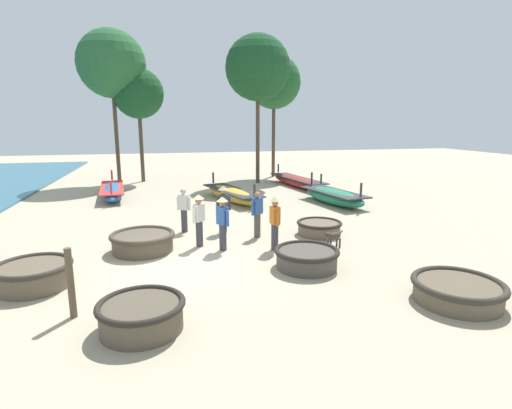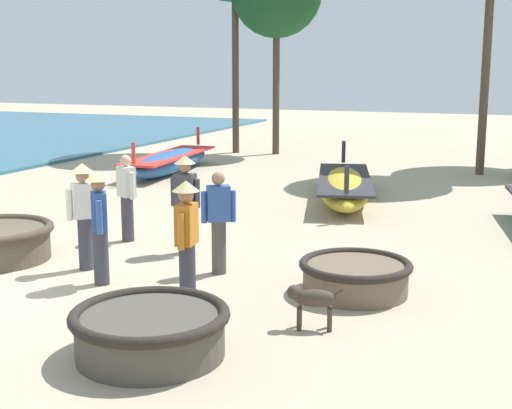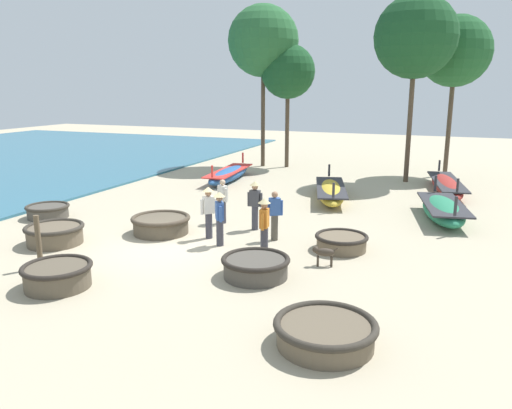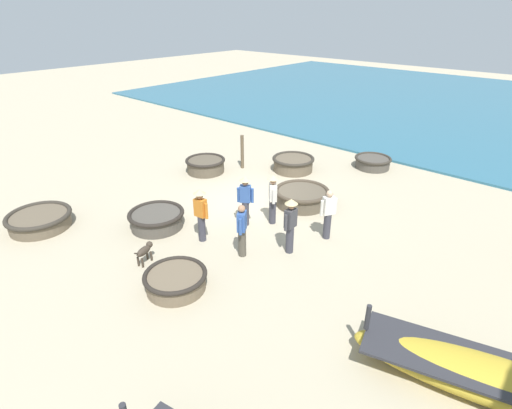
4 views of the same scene
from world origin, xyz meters
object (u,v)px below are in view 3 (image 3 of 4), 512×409
object	(u,v)px
coracle_center	(55,234)
tree_rightmost	(263,41)
fisherman_hauling	(220,215)
tree_left_mid	(416,37)
coracle_far_right	(325,332)
coracle_tilted	(48,211)
long_boat_red_hull	(443,210)
fisherman_standing_right	(209,209)
coracle_nearest	(341,242)
coracle_upturned	(256,266)
fisherman_crouching	(264,223)
tree_leftmost	(288,72)
coracle_front_right	(57,275)
dog	(323,253)
fisherman_standing_left	(255,202)
coracle_front_left	(161,224)
long_boat_green_hull	(331,191)
mooring_post_inland	(38,242)
long_boat_ochre_hull	(447,185)
long_boat_blue_hull	(229,174)
fisherman_by_coracle	(223,200)
fisherman_with_hat	(275,214)
tree_center	(455,52)

from	to	relation	value
coracle_center	tree_rightmost	bearing A→B (deg)	88.72
fisherman_hauling	tree_left_mid	distance (m)	14.98
coracle_far_right	coracle_tilted	world-z (taller)	coracle_far_right
long_boat_red_hull	fisherman_standing_right	distance (m)	8.62
tree_left_mid	coracle_nearest	bearing A→B (deg)	-93.28
coracle_upturned	fisherman_standing_right	world-z (taller)	fisherman_standing_right
fisherman_crouching	tree_leftmost	world-z (taller)	tree_leftmost
fisherman_hauling	coracle_front_right	bearing A→B (deg)	-116.80
coracle_front_right	tree_left_mid	xyz separation A→B (m)	(6.43, 17.40, 6.72)
coracle_nearest	tree_leftmost	bearing A→B (deg)	114.19
tree_left_mid	tree_leftmost	size ratio (longest dim) A/B	1.26
fisherman_standing_right	dog	world-z (taller)	fisherman_standing_right
coracle_far_right	fisherman_standing_left	size ratio (longest dim) A/B	1.17
coracle_center	tree_left_mid	distance (m)	18.54
tree_rightmost	fisherman_standing_left	bearing A→B (deg)	-70.12
coracle_upturned	coracle_front_left	size ratio (longest dim) A/B	0.91
coracle_front_right	coracle_nearest	size ratio (longest dim) A/B	1.06
coracle_center	tree_leftmost	size ratio (longest dim) A/B	0.25
long_boat_green_hull	mooring_post_inland	world-z (taller)	mooring_post_inland
long_boat_ochre_hull	tree_rightmost	world-z (taller)	tree_rightmost
coracle_tilted	long_boat_blue_hull	size ratio (longest dim) A/B	0.29
fisherman_standing_right	mooring_post_inland	world-z (taller)	fisherman_standing_right
coracle_tilted	long_boat_red_hull	size ratio (longest dim) A/B	0.35
coracle_front_right	fisherman_crouching	size ratio (longest dim) A/B	1.00
tree_left_mid	tree_leftmost	world-z (taller)	tree_left_mid
coracle_front_right	mooring_post_inland	bearing A→B (deg)	148.46
fisherman_by_coracle	fisherman_with_hat	bearing A→B (deg)	-27.49
long_boat_blue_hull	fisherman_with_hat	size ratio (longest dim) A/B	3.38
coracle_front_right	fisherman_standing_left	world-z (taller)	fisherman_standing_left
coracle_front_right	long_boat_ochre_hull	size ratio (longest dim) A/B	0.29
fisherman_standing_right	fisherman_by_coracle	bearing A→B (deg)	101.46
coracle_front_left	long_boat_ochre_hull	size ratio (longest dim) A/B	0.33
coracle_front_left	tree_center	bearing A→B (deg)	61.22
fisherman_standing_right	fisherman_standing_left	world-z (taller)	same
long_boat_green_hull	dog	size ratio (longest dim) A/B	7.83
fisherman_with_hat	fisherman_crouching	bearing A→B (deg)	-81.91
fisherman_standing_left	fisherman_hauling	bearing A→B (deg)	-99.49
fisherman_by_coracle	mooring_post_inland	size ratio (longest dim) A/B	1.08
fisherman_standing_left	coracle_front_left	bearing A→B (deg)	-150.42
coracle_upturned	mooring_post_inland	distance (m)	5.78
fisherman_standing_right	coracle_center	bearing A→B (deg)	-151.09
long_boat_green_hull	long_boat_red_hull	bearing A→B (deg)	-22.26
coracle_nearest	fisherman_with_hat	size ratio (longest dim) A/B	1.00
coracle_front_right	dog	size ratio (longest dim) A/B	2.50
coracle_front_left	fisherman_by_coracle	xyz separation A→B (m)	(1.36, 1.90, 0.52)
coracle_upturned	coracle_center	bearing A→B (deg)	177.62
coracle_front_left	long_boat_ochre_hull	bearing A→B (deg)	50.81
coracle_nearest	fisherman_by_coracle	xyz separation A→B (m)	(-4.55, 1.43, 0.58)
long_boat_green_hull	tree_left_mid	distance (m)	8.99
tree_center	tree_left_mid	bearing A→B (deg)	-123.18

